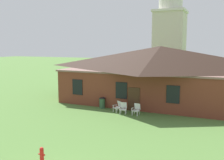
% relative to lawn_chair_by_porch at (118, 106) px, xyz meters
% --- Properties ---
extents(brick_building, '(19.15, 10.40, 5.72)m').
position_rel_lawn_chair_by_porch_xyz_m(brick_building, '(2.24, 5.95, 2.42)').
color(brick_building, brown).
rests_on(brick_building, ground).
extents(dome_tower, '(5.18, 5.18, 17.23)m').
position_rel_lawn_chair_by_porch_xyz_m(dome_tower, '(-0.29, 22.92, 7.30)').
color(dome_tower, beige).
rests_on(dome_tower, ground).
extents(lawn_chair_by_porch, '(0.84, 0.87, 0.96)m').
position_rel_lawn_chair_by_porch_xyz_m(lawn_chair_by_porch, '(0.00, 0.00, 0.00)').
color(lawn_chair_by_porch, silver).
rests_on(lawn_chair_by_porch, ground).
extents(lawn_chair_near_door, '(0.71, 0.75, 0.96)m').
position_rel_lawn_chair_by_porch_xyz_m(lawn_chair_near_door, '(0.62, -0.29, 0.00)').
color(lawn_chair_near_door, white).
rests_on(lawn_chair_near_door, ground).
extents(lawn_chair_left_end, '(0.69, 0.72, 0.96)m').
position_rel_lawn_chair_by_porch_xyz_m(lawn_chair_left_end, '(1.77, -0.22, 0.00)').
color(lawn_chair_left_end, white).
rests_on(lawn_chair_left_end, ground).
extents(fire_hydrant, '(0.36, 0.28, 0.79)m').
position_rel_lawn_chair_by_porch_xyz_m(fire_hydrant, '(0.28, -10.45, -0.12)').
color(fire_hydrant, red).
rests_on(fire_hydrant, ground).
extents(trash_bin, '(0.56, 0.56, 0.98)m').
position_rel_lawn_chair_by_porch_xyz_m(trash_bin, '(-1.86, 0.65, -0.00)').
color(trash_bin, '#335638').
rests_on(trash_bin, ground).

